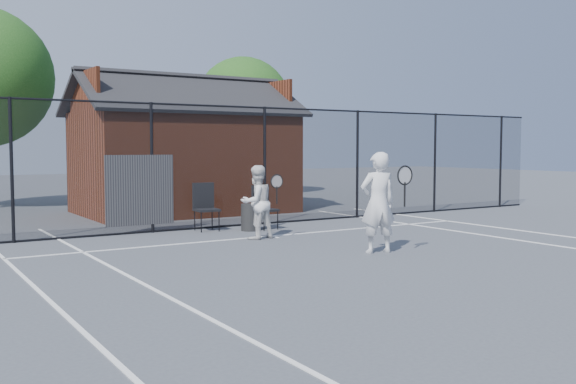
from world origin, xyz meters
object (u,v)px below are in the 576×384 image
chair_left (207,208)px  chair_right (266,208)px  player_front (378,202)px  player_back (257,202)px  clubhouse (184,159)px  waste_bin (250,217)px

chair_left → chair_right: 1.41m
player_front → player_back: (-1.00, 2.82, -0.15)m
clubhouse → chair_left: size_ratio=5.89×
player_front → player_back: bearing=109.6°
player_front → player_back: 3.00m
chair_left → chair_right: size_ratio=1.06×
clubhouse → chair_right: 5.02m
clubhouse → waste_bin: size_ratio=10.28×
player_back → chair_left: (-0.35, 1.77, -0.24)m
waste_bin → player_back: bearing=-113.1°
clubhouse → chair_left: (-1.32, -4.40, -1.05)m
chair_left → chair_right: chair_left is taller
chair_left → chair_right: bearing=-16.8°
chair_right → player_back: bearing=-134.7°
player_back → chair_right: player_back is taller
clubhouse → player_back: 6.30m
chair_left → chair_right: (1.31, -0.50, -0.03)m
clubhouse → player_back: clubhouse is taller
player_front → chair_right: (-0.04, 4.09, -0.43)m
player_front → waste_bin: player_front is taller
chair_right → chair_left: bearing=151.6°
clubhouse → waste_bin: clubhouse is taller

